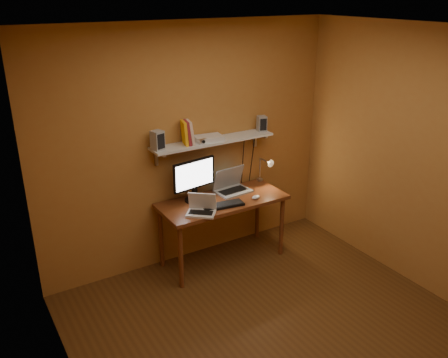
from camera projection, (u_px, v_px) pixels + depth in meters
room at (282, 199)px, 3.81m from camera, size 3.44×3.24×2.64m
desk at (223, 207)px, 5.16m from camera, size 1.40×0.60×0.75m
wall_shelf at (213, 141)px, 5.06m from camera, size 1.40×0.25×0.21m
monitor at (194, 178)px, 5.01m from camera, size 0.51×0.25×0.46m
laptop at (231, 185)px, 5.32m from camera, size 0.40×0.30×0.27m
netbook at (202, 208)px, 4.80m from camera, size 0.35×0.34×0.21m
keyboard at (223, 205)px, 4.97m from camera, size 0.47×0.21×0.02m
mouse at (256, 197)px, 5.14m from camera, size 0.11×0.08×0.04m
desk_lamp at (266, 167)px, 5.47m from camera, size 0.09×0.23×0.38m
speaker_left at (158, 140)px, 4.71m from camera, size 0.13×0.13×0.19m
speaker_right at (262, 124)px, 5.34m from camera, size 0.12×0.12×0.17m
books at (187, 133)px, 4.86m from camera, size 0.16×0.18×0.25m
shelf_camera at (203, 141)px, 4.91m from camera, size 0.09×0.05×0.05m
router at (209, 138)px, 5.02m from camera, size 0.32×0.24×0.05m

